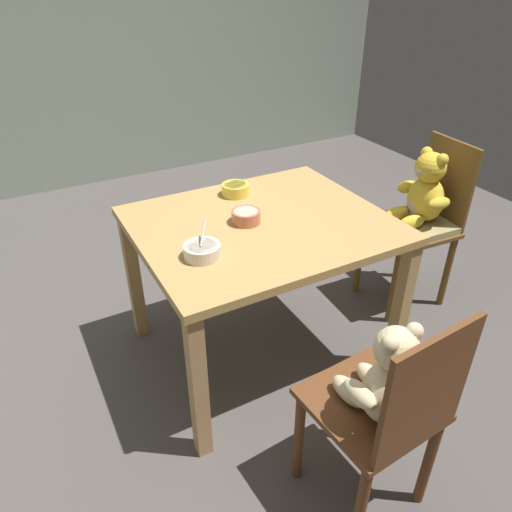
{
  "coord_description": "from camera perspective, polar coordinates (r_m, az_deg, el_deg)",
  "views": [
    {
      "loc": [
        -0.88,
        -1.56,
        1.65
      ],
      "look_at": [
        0.0,
        0.05,
        0.51
      ],
      "focal_mm": 33.57,
      "sensor_mm": 36.0,
      "label": 1
    }
  ],
  "objects": [
    {
      "name": "porridge_bowl_cream_near_left",
      "position": [
        1.77,
        -6.45,
        0.65
      ],
      "size": [
        0.14,
        0.14,
        0.12
      ],
      "color": "beige",
      "rests_on": "dining_table"
    },
    {
      "name": "porridge_bowl_terracotta_center",
      "position": [
        2.0,
        -1.2,
        4.74
      ],
      "size": [
        0.12,
        0.12,
        0.05
      ],
      "color": "#BD6A4F",
      "rests_on": "dining_table"
    },
    {
      "name": "teddy_chair_near_right",
      "position": [
        2.63,
        19.01,
        5.53
      ],
      "size": [
        0.44,
        0.39,
        0.89
      ],
      "rotation": [
        0.0,
        0.0,
        3.08
      ],
      "color": "brown",
      "rests_on": "ground_plane"
    },
    {
      "name": "dining_table",
      "position": [
        2.07,
        0.67,
        1.84
      ],
      "size": [
        1.04,
        0.88,
        0.71
      ],
      "color": "tan",
      "rests_on": "ground_plane"
    },
    {
      "name": "ground_plane",
      "position": [
        2.45,
        0.57,
        -11.21
      ],
      "size": [
        5.2,
        5.2,
        0.04
      ],
      "color": "#514B48"
    },
    {
      "name": "teddy_chair_near_front",
      "position": [
        1.55,
        15.22,
        -15.55
      ],
      "size": [
        0.39,
        0.4,
        0.86
      ],
      "rotation": [
        0.0,
        0.0,
        1.64
      ],
      "color": "brown",
      "rests_on": "ground_plane"
    },
    {
      "name": "porridge_bowl_yellow_far_center",
      "position": [
        2.25,
        -2.48,
        7.94
      ],
      "size": [
        0.13,
        0.13,
        0.05
      ],
      "color": "yellow",
      "rests_on": "dining_table"
    }
  ]
}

